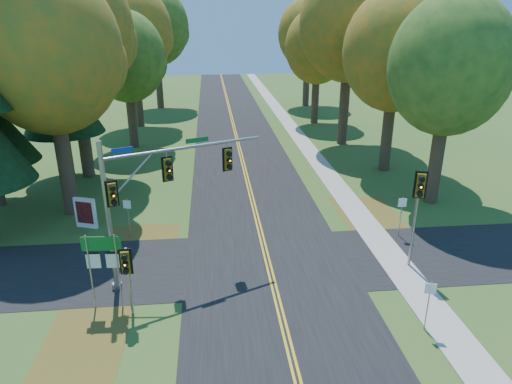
{
  "coord_description": "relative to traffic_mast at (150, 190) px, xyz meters",
  "views": [
    {
      "loc": [
        -2.57,
        -17.45,
        11.25
      ],
      "look_at": [
        -0.45,
        3.33,
        3.2
      ],
      "focal_mm": 32.0,
      "sensor_mm": 36.0,
      "label": 1
    }
  ],
  "objects": [
    {
      "name": "reg_sign_e_south",
      "position": [
        10.58,
        -4.81,
        -2.86
      ],
      "size": [
        0.4,
        0.15,
        2.14
      ],
      "rotation": [
        0.0,
        0.0,
        -0.3
      ],
      "color": "gray",
      "rests_on": "ground"
    },
    {
      "name": "ped_signal_pole",
      "position": [
        -0.72,
        -2.82,
        -2.04
      ],
      "size": [
        0.49,
        0.56,
        3.07
      ],
      "rotation": [
        0.0,
        0.0,
        0.01
      ],
      "color": "gray",
      "rests_on": "ground"
    },
    {
      "name": "tree_w_a",
      "position": [
        -5.89,
        8.3,
        5.16
      ],
      "size": [
        8.0,
        8.0,
        14.15
      ],
      "color": "#38281C",
      "rests_on": "ground"
    },
    {
      "name": "leaf_patch_e",
      "position": [
        12.04,
        4.92,
        -4.32
      ],
      "size": [
        3.5,
        8.0,
        0.0
      ],
      "primitive_type": "cube",
      "color": "brown",
      "rests_on": "ground"
    },
    {
      "name": "tree_w_c",
      "position": [
        -4.3,
        23.39,
        3.62
      ],
      "size": [
        6.8,
        6.8,
        11.91
      ],
      "color": "#38281C",
      "rests_on": "ground"
    },
    {
      "name": "tree_w_d",
      "position": [
        -4.88,
        32.11,
        5.45
      ],
      "size": [
        8.2,
        8.2,
        14.56
      ],
      "color": "#38281C",
      "rests_on": "ground"
    },
    {
      "name": "tree_e_c",
      "position": [
        15.12,
        22.61,
        6.34
      ],
      "size": [
        8.8,
        8.8,
        15.79
      ],
      "color": "#38281C",
      "rests_on": "ground"
    },
    {
      "name": "tree_e_a",
      "position": [
        16.81,
        7.7,
        4.21
      ],
      "size": [
        7.2,
        7.2,
        12.73
      ],
      "color": "#38281C",
      "rests_on": "ground"
    },
    {
      "name": "traffic_mast",
      "position": [
        0.0,
        0.0,
        0.0
      ],
      "size": [
        6.81,
        3.37,
        6.73
      ],
      "rotation": [
        0.0,
        0.0,
        0.42
      ],
      "color": "gray",
      "rests_on": "ground"
    },
    {
      "name": "reg_sign_w",
      "position": [
        -1.88,
        4.4,
        -2.79
      ],
      "size": [
        0.42,
        0.14,
        2.24
      ],
      "rotation": [
        0.0,
        0.0,
        -0.27
      ],
      "color": "gray",
      "rests_on": "ground"
    },
    {
      "name": "tree_w_e",
      "position": [
        -3.68,
        43.01,
        5.75
      ],
      "size": [
        8.4,
        8.4,
        14.97
      ],
      "color": "#38281C",
      "rests_on": "ground"
    },
    {
      "name": "sidewalk_east",
      "position": [
        11.44,
        -1.08,
        -4.3
      ],
      "size": [
        1.6,
        160.0,
        0.06
      ],
      "primitive_type": "cube",
      "color": "#9E998E",
      "rests_on": "ground"
    },
    {
      "name": "pine_c",
      "position": [
        -7.76,
        14.92,
        5.37
      ],
      "size": [
        5.6,
        5.6,
        20.56
      ],
      "color": "#38281C",
      "rests_on": "ground"
    },
    {
      "name": "info_kiosk",
      "position": [
        -4.52,
        5.92,
        -3.43
      ],
      "size": [
        1.28,
        0.6,
        1.79
      ],
      "rotation": [
        0.0,
        0.0,
        -0.34
      ],
      "color": "white",
      "rests_on": "ground"
    },
    {
      "name": "tree_e_b",
      "position": [
        16.21,
        14.5,
        4.57
      ],
      "size": [
        7.6,
        7.6,
        13.33
      ],
      "color": "#38281C",
      "rests_on": "ground"
    },
    {
      "name": "reg_sign_e_north",
      "position": [
        12.74,
        3.04,
        -2.76
      ],
      "size": [
        0.44,
        0.09,
        2.29
      ],
      "rotation": [
        0.0,
        0.0,
        -0.1
      ],
      "color": "gray",
      "rests_on": "ground"
    },
    {
      "name": "centerline_right",
      "position": [
        5.34,
        -1.08,
        -4.3
      ],
      "size": [
        0.1,
        160.0,
        0.01
      ],
      "primitive_type": "cube",
      "color": "gold",
      "rests_on": "road_main"
    },
    {
      "name": "leaf_patch_w_near",
      "position": [
        -1.26,
        2.92,
        -4.32
      ],
      "size": [
        4.0,
        6.0,
        0.0
      ],
      "primitive_type": "cube",
      "color": "brown",
      "rests_on": "ground"
    },
    {
      "name": "road_cross",
      "position": [
        5.24,
        0.92,
        -4.32
      ],
      "size": [
        60.0,
        6.0,
        0.02
      ],
      "primitive_type": "cube",
      "color": "black",
      "rests_on": "ground"
    },
    {
      "name": "road_main",
      "position": [
        5.24,
        -1.08,
        -4.32
      ],
      "size": [
        8.0,
        160.0,
        0.02
      ],
      "primitive_type": "cube",
      "color": "black",
      "rests_on": "ground"
    },
    {
      "name": "east_signal_pole",
      "position": [
        11.91,
        -0.29,
        -0.61
      ],
      "size": [
        0.55,
        0.66,
        4.9
      ],
      "rotation": [
        0.0,
        0.0,
        -0.32
      ],
      "color": "gray",
      "rests_on": "ground"
    },
    {
      "name": "tree_w_b",
      "position": [
        -6.48,
        15.21,
        6.04
      ],
      "size": [
        8.6,
        8.6,
        15.38
      ],
      "color": "#38281C",
      "rests_on": "ground"
    },
    {
      "name": "route_sign_cluster",
      "position": [
        -1.76,
        -2.07,
        -1.98
      ],
      "size": [
        1.55,
        0.16,
        3.33
      ],
      "rotation": [
        0.0,
        0.0,
        -0.06
      ],
      "color": "gray",
      "rests_on": "ground"
    },
    {
      "name": "tree_e_e",
      "position": [
        15.71,
        42.5,
        4.87
      ],
      "size": [
        7.8,
        7.8,
        13.74
      ],
      "color": "#38281C",
      "rests_on": "ground"
    },
    {
      "name": "leaf_patch_w_far",
      "position": [
        -2.26,
        -4.08,
        -4.32
      ],
      "size": [
        3.0,
        5.0,
        0.0
      ],
      "primitive_type": "cube",
      "color": "brown",
      "rests_on": "ground"
    },
    {
      "name": "tree_e_d",
      "position": [
        14.5,
        31.79,
        3.91
      ],
      "size": [
        7.0,
        7.0,
        12.32
      ],
      "color": "#38281C",
      "rests_on": "ground"
    },
    {
      "name": "centerline_left",
      "position": [
        5.14,
        -1.08,
        -4.3
      ],
      "size": [
        0.1,
        160.0,
        0.01
      ],
      "primitive_type": "cube",
      "color": "gold",
      "rests_on": "road_main"
    },
    {
      "name": "ground",
      "position": [
        5.24,
        -1.08,
        -4.33
      ],
      "size": [
        160.0,
        160.0,
        0.0
      ],
      "primitive_type": "plane",
      "color": "#315C20",
      "rests_on": "ground"
    }
  ]
}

